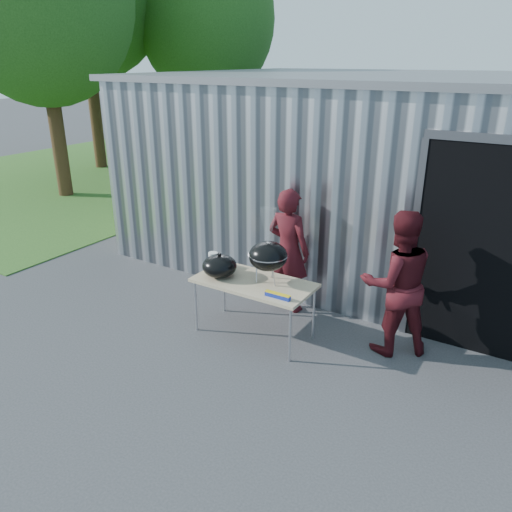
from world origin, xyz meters
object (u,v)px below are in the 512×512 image
Objects in this scene: folding_table at (254,284)px; person_cook at (288,251)px; kettle_grill at (268,251)px; person_bystander at (397,283)px.

person_cook is (0.01, 0.88, 0.16)m from folding_table.
person_cook is at bearing 89.62° from folding_table.
folding_table is 0.90m from person_cook.
person_bystander is at bearing 19.20° from kettle_grill.
kettle_grill is 1.57m from person_bystander.
person_bystander reaches higher than folding_table.
person_bystander reaches higher than kettle_grill.
folding_table is 0.86× the size of person_cook.
folding_table is at bearing -155.03° from kettle_grill.
kettle_grill is 0.53× the size of person_bystander.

